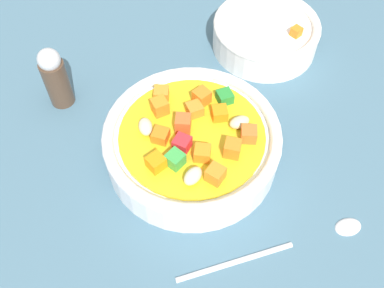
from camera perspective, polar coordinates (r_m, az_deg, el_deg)
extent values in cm
cube|color=#42667A|center=(55.77, 0.00, -2.06)|extent=(140.00, 140.00, 2.00)
cylinder|color=white|center=(53.23, 0.00, -0.26)|extent=(20.83, 20.83, 4.12)
torus|color=white|center=(51.21, 0.00, 1.34)|extent=(20.99, 20.99, 1.42)
cylinder|color=gold|center=(51.40, 0.00, 1.19)|extent=(17.17, 17.17, 0.40)
cube|color=orange|center=(52.67, -4.18, 4.85)|extent=(2.43, 2.43, 1.94)
cube|color=red|center=(49.44, -1.29, 0.05)|extent=(2.26, 2.26, 1.63)
cube|color=orange|center=(50.37, -4.08, 1.10)|extent=(2.09, 2.09, 1.37)
cube|color=orange|center=(50.41, 7.33, 1.00)|extent=(1.81, 1.81, 1.66)
cube|color=orange|center=(48.19, -4.67, -2.39)|extent=(2.48, 2.48, 1.61)
ellipsoid|color=beige|center=(51.77, 6.14, 2.81)|extent=(2.61, 2.92, 1.25)
cube|color=orange|center=(52.31, 3.58, 3.99)|extent=(2.13, 2.13, 1.43)
cube|color=orange|center=(53.61, 1.27, 6.12)|extent=(2.48, 2.48, 1.84)
ellipsoid|color=beige|center=(51.19, -6.05, 2.08)|extent=(2.83, 2.28, 1.35)
cube|color=orange|center=(47.19, 3.05, -3.91)|extent=(2.38, 2.38, 1.81)
cube|color=orange|center=(54.17, -3.96, 6.45)|extent=(1.87, 1.87, 1.60)
ellipsoid|color=beige|center=(47.15, 0.12, -4.15)|extent=(2.92, 2.65, 1.57)
cube|color=orange|center=(49.08, 5.25, -0.58)|extent=(1.98, 1.98, 1.91)
cube|color=#E05A28|center=(50.82, -1.16, 2.63)|extent=(1.80, 1.80, 2.09)
cube|color=#258532|center=(54.04, 4.25, 6.10)|extent=(2.36, 2.36, 1.37)
cube|color=green|center=(48.26, -2.18, -1.99)|extent=(2.45, 2.45, 1.66)
cube|color=orange|center=(48.75, 1.35, -1.19)|extent=(1.81, 1.81, 1.56)
cube|color=orange|center=(52.60, 0.02, 4.53)|extent=(2.39, 2.39, 1.43)
cylinder|color=silver|center=(48.64, 5.61, -14.81)|extent=(5.73, 12.36, 0.61)
ellipsoid|color=silver|center=(52.78, 19.62, -9.86)|extent=(3.15, 3.67, 0.95)
cylinder|color=white|center=(67.46, 9.40, 13.51)|extent=(15.22, 15.22, 3.78)
torus|color=white|center=(66.05, 9.66, 14.94)|extent=(15.37, 15.37, 1.22)
cube|color=orange|center=(65.16, 13.31, 13.94)|extent=(1.86, 1.86, 1.31)
cylinder|color=#4C3828|center=(60.46, -16.99, 7.54)|extent=(3.20, 3.20, 6.85)
sphere|color=silver|center=(57.64, -17.99, 10.32)|extent=(2.88, 2.88, 2.88)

